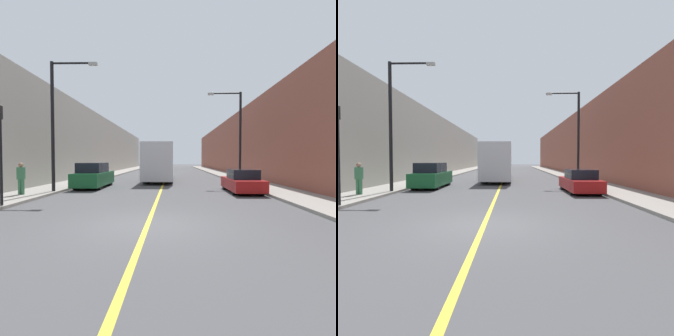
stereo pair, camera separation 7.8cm
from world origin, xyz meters
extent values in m
plane|color=#474749|center=(0.00, 0.00, 0.00)|extent=(200.00, 200.00, 0.00)
cube|color=gray|center=(-7.51, 30.00, 0.07)|extent=(2.74, 72.00, 0.14)
cube|color=gray|center=(7.51, 30.00, 0.07)|extent=(2.74, 72.00, 0.14)
cube|color=gray|center=(-10.88, 30.00, 3.99)|extent=(4.00, 72.00, 7.98)
cube|color=brown|center=(10.88, 30.00, 4.00)|extent=(4.00, 72.00, 8.00)
cube|color=gold|center=(0.00, 30.00, 0.00)|extent=(0.16, 72.00, 0.01)
cube|color=silver|center=(-0.49, 18.07, 1.88)|extent=(2.60, 11.85, 3.17)
cube|color=black|center=(-0.49, 12.17, 2.43)|extent=(2.21, 0.04, 1.43)
cylinder|color=black|center=(-1.51, 14.40, 0.48)|extent=(0.57, 0.97, 0.97)
cylinder|color=black|center=(0.52, 14.40, 0.48)|extent=(0.57, 0.97, 0.97)
cylinder|color=black|center=(-1.51, 21.74, 0.48)|extent=(0.57, 0.97, 0.97)
cylinder|color=black|center=(0.52, 21.74, 0.48)|extent=(0.57, 0.97, 0.97)
cube|color=#145128|center=(-4.96, 10.85, 0.66)|extent=(1.86, 4.94, 0.92)
cube|color=black|center=(-4.96, 10.60, 1.47)|extent=(1.63, 2.72, 0.69)
cube|color=black|center=(-4.96, 8.41, 0.83)|extent=(1.58, 0.04, 0.41)
cylinder|color=black|center=(-5.69, 9.32, 0.34)|extent=(0.41, 0.68, 0.68)
cylinder|color=black|center=(-4.24, 9.32, 0.34)|extent=(0.41, 0.68, 0.68)
cylinder|color=black|center=(-5.69, 12.38, 0.34)|extent=(0.41, 0.68, 0.68)
cylinder|color=black|center=(-4.24, 12.38, 0.34)|extent=(0.41, 0.68, 0.68)
cube|color=maroon|center=(5.13, 8.36, 0.52)|extent=(1.80, 4.50, 0.68)
cube|color=black|center=(5.13, 8.13, 1.15)|extent=(1.59, 2.03, 0.57)
cube|color=black|center=(5.13, 6.14, 0.64)|extent=(1.53, 0.04, 0.30)
cylinder|color=black|center=(4.43, 6.96, 0.31)|extent=(0.40, 0.62, 0.62)
cylinder|color=black|center=(5.84, 6.96, 0.31)|extent=(0.40, 0.62, 0.62)
cylinder|color=black|center=(4.43, 9.75, 0.31)|extent=(0.40, 0.62, 0.62)
cylinder|color=black|center=(5.84, 9.75, 0.31)|extent=(0.40, 0.62, 0.62)
cylinder|color=black|center=(-6.44, 7.54, 4.02)|extent=(0.20, 0.20, 7.76)
cylinder|color=black|center=(-5.20, 7.54, 7.80)|extent=(2.47, 0.12, 0.12)
cube|color=#999993|center=(-3.96, 7.54, 7.75)|extent=(0.50, 0.24, 0.16)
cylinder|color=black|center=(6.44, 13.94, 3.90)|extent=(0.20, 0.20, 7.53)
cylinder|color=black|center=(5.20, 13.94, 7.57)|extent=(2.47, 0.12, 0.12)
cube|color=#999993|center=(3.96, 13.94, 7.52)|extent=(0.50, 0.24, 0.16)
cylinder|color=black|center=(-6.34, 2.58, 1.93)|extent=(0.12, 0.12, 3.58)
cube|color=black|center=(-6.34, 2.58, 3.99)|extent=(0.16, 0.16, 0.55)
cylinder|color=#336B47|center=(-7.60, 6.00, 0.56)|extent=(0.17, 0.17, 0.83)
cylinder|color=#336B47|center=(-7.43, 6.00, 0.56)|extent=(0.17, 0.17, 0.83)
cube|color=#336B47|center=(-7.51, 6.00, 1.30)|extent=(0.38, 0.21, 0.66)
sphere|color=#8C664C|center=(-7.51, 6.00, 1.75)|extent=(0.24, 0.24, 0.24)
camera|label=1|loc=(0.80, -8.13, 2.06)|focal=28.00mm
camera|label=2|loc=(0.88, -8.13, 2.06)|focal=28.00mm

